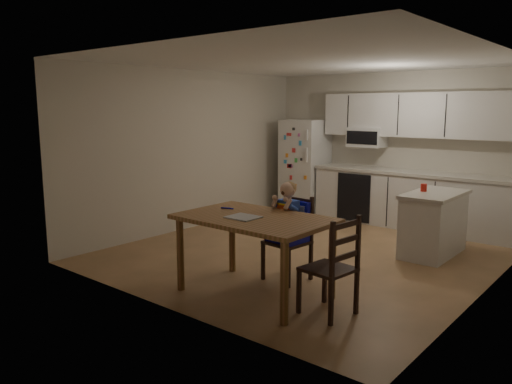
{
  "coord_description": "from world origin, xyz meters",
  "views": [
    {
      "loc": [
        3.58,
        -5.47,
        1.91
      ],
      "look_at": [
        -0.06,
        -1.07,
        0.95
      ],
      "focal_mm": 35.0,
      "sensor_mm": 36.0,
      "label": 1
    }
  ],
  "objects_px": {
    "refrigerator": "(305,166)",
    "kitchen_island": "(434,223)",
    "dining_table": "(254,227)",
    "chair_booster": "(290,221)",
    "chair_side": "(337,261)",
    "red_cup": "(424,188)"
  },
  "relations": [
    {
      "from": "chair_booster",
      "to": "chair_side",
      "type": "height_order",
      "value": "chair_booster"
    },
    {
      "from": "refrigerator",
      "to": "kitchen_island",
      "type": "xyz_separation_m",
      "value": [
        2.87,
        -1.23,
        -0.43
      ]
    },
    {
      "from": "kitchen_island",
      "to": "red_cup",
      "type": "height_order",
      "value": "red_cup"
    },
    {
      "from": "kitchen_island",
      "to": "dining_table",
      "type": "bearing_deg",
      "value": -109.13
    },
    {
      "from": "chair_side",
      "to": "red_cup",
      "type": "bearing_deg",
      "value": -168.47
    },
    {
      "from": "refrigerator",
      "to": "red_cup",
      "type": "distance_m",
      "value": 2.98
    },
    {
      "from": "dining_table",
      "to": "chair_booster",
      "type": "xyz_separation_m",
      "value": [
        0.0,
        0.62,
        -0.04
      ]
    },
    {
      "from": "kitchen_island",
      "to": "dining_table",
      "type": "height_order",
      "value": "kitchen_island"
    },
    {
      "from": "refrigerator",
      "to": "dining_table",
      "type": "distance_m",
      "value": 4.3
    },
    {
      "from": "refrigerator",
      "to": "chair_side",
      "type": "distance_m",
      "value": 4.78
    },
    {
      "from": "red_cup",
      "to": "chair_side",
      "type": "height_order",
      "value": "chair_side"
    },
    {
      "from": "kitchen_island",
      "to": "chair_side",
      "type": "bearing_deg",
      "value": -89.0
    },
    {
      "from": "chair_booster",
      "to": "chair_side",
      "type": "xyz_separation_m",
      "value": [
        0.94,
        -0.58,
        -0.14
      ]
    },
    {
      "from": "refrigerator",
      "to": "chair_booster",
      "type": "distance_m",
      "value": 3.77
    },
    {
      "from": "kitchen_island",
      "to": "chair_booster",
      "type": "bearing_deg",
      "value": -114.37
    },
    {
      "from": "kitchen_island",
      "to": "chair_booster",
      "type": "xyz_separation_m",
      "value": [
        -0.9,
        -1.98,
        0.26
      ]
    },
    {
      "from": "red_cup",
      "to": "chair_side",
      "type": "relative_size",
      "value": 0.11
    },
    {
      "from": "red_cup",
      "to": "chair_booster",
      "type": "bearing_deg",
      "value": -110.62
    },
    {
      "from": "refrigerator",
      "to": "kitchen_island",
      "type": "bearing_deg",
      "value": -23.19
    },
    {
      "from": "refrigerator",
      "to": "chair_booster",
      "type": "relative_size",
      "value": 1.52
    },
    {
      "from": "kitchen_island",
      "to": "chair_booster",
      "type": "relative_size",
      "value": 1.01
    },
    {
      "from": "red_cup",
      "to": "dining_table",
      "type": "distance_m",
      "value": 2.69
    }
  ]
}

